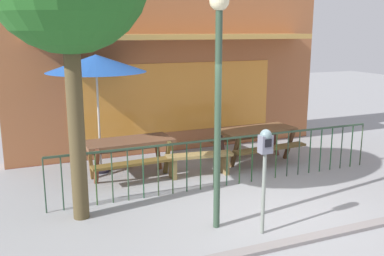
{
  "coord_description": "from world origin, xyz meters",
  "views": [
    {
      "loc": [
        -3.76,
        -5.46,
        2.97
      ],
      "look_at": [
        -0.57,
        2.1,
        1.12
      ],
      "focal_mm": 40.65,
      "sensor_mm": 36.0,
      "label": 1
    }
  ],
  "objects_px": {
    "patio_bench": "(199,160)",
    "picnic_table_left": "(129,148)",
    "patio_umbrella": "(96,64)",
    "parking_meter_near": "(265,154)",
    "picnic_table_right": "(256,135)",
    "street_lamp": "(218,76)"
  },
  "relations": [
    {
      "from": "patio_bench",
      "to": "picnic_table_left",
      "type": "bearing_deg",
      "value": 156.87
    },
    {
      "from": "patio_umbrella",
      "to": "parking_meter_near",
      "type": "distance_m",
      "value": 4.31
    },
    {
      "from": "picnic_table_left",
      "to": "patio_umbrella",
      "type": "xyz_separation_m",
      "value": [
        -0.49,
        0.5,
        1.69
      ]
    },
    {
      "from": "picnic_table_right",
      "to": "parking_meter_near",
      "type": "xyz_separation_m",
      "value": [
        -1.83,
        -3.24,
        0.62
      ]
    },
    {
      "from": "patio_bench",
      "to": "parking_meter_near",
      "type": "bearing_deg",
      "value": -93.98
    },
    {
      "from": "parking_meter_near",
      "to": "street_lamp",
      "type": "xyz_separation_m",
      "value": [
        -0.54,
        0.46,
        1.09
      ]
    },
    {
      "from": "picnic_table_right",
      "to": "patio_umbrella",
      "type": "distance_m",
      "value": 3.91
    },
    {
      "from": "picnic_table_left",
      "to": "patio_bench",
      "type": "relative_size",
      "value": 1.3
    },
    {
      "from": "patio_bench",
      "to": "street_lamp",
      "type": "distance_m",
      "value": 3.12
    },
    {
      "from": "picnic_table_left",
      "to": "street_lamp",
      "type": "bearing_deg",
      "value": -78.03
    },
    {
      "from": "picnic_table_right",
      "to": "parking_meter_near",
      "type": "distance_m",
      "value": 3.78
    },
    {
      "from": "picnic_table_left",
      "to": "patio_bench",
      "type": "bearing_deg",
      "value": -23.13
    },
    {
      "from": "patio_umbrella",
      "to": "picnic_table_left",
      "type": "bearing_deg",
      "value": -45.73
    },
    {
      "from": "picnic_table_right",
      "to": "picnic_table_left",
      "type": "bearing_deg",
      "value": 178.12
    },
    {
      "from": "patio_umbrella",
      "to": "street_lamp",
      "type": "bearing_deg",
      "value": -71.95
    },
    {
      "from": "picnic_table_left",
      "to": "street_lamp",
      "type": "height_order",
      "value": "street_lamp"
    },
    {
      "from": "picnic_table_left",
      "to": "picnic_table_right",
      "type": "height_order",
      "value": "same"
    },
    {
      "from": "patio_bench",
      "to": "street_lamp",
      "type": "xyz_separation_m",
      "value": [
        -0.73,
        -2.3,
        1.97
      ]
    },
    {
      "from": "picnic_table_right",
      "to": "street_lamp",
      "type": "xyz_separation_m",
      "value": [
        -2.37,
        -2.78,
        1.71
      ]
    },
    {
      "from": "parking_meter_near",
      "to": "picnic_table_left",
      "type": "bearing_deg",
      "value": 108.94
    },
    {
      "from": "picnic_table_left",
      "to": "parking_meter_near",
      "type": "relative_size",
      "value": 1.16
    },
    {
      "from": "patio_bench",
      "to": "parking_meter_near",
      "type": "xyz_separation_m",
      "value": [
        -0.19,
        -2.77,
        0.88
      ]
    }
  ]
}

